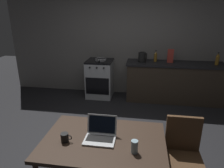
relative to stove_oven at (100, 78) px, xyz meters
name	(u,v)px	position (x,y,z in m)	size (l,w,h in m)	color
ground_plane	(109,145)	(0.56, -1.95, -0.45)	(12.00, 12.00, 0.00)	black
back_wall	(138,37)	(0.86, 0.35, 0.96)	(6.40, 0.10, 2.81)	slate
kitchen_counter	(174,82)	(1.73, 0.00, 0.00)	(2.16, 0.64, 0.90)	#382D23
stove_oven	(100,78)	(0.00, 0.00, 0.00)	(0.60, 0.62, 0.90)	#B7BABF
dining_table	(104,145)	(0.64, -2.81, 0.20)	(1.28, 0.87, 0.71)	#332319
chair	(183,152)	(1.49, -2.65, 0.08)	(0.40, 0.40, 0.91)	#4C331E
laptop	(100,135)	(0.61, -2.80, 0.31)	(0.32, 0.28, 0.22)	silver
electric_kettle	(142,57)	(0.98, 0.00, 0.56)	(0.20, 0.18, 0.23)	black
bottle	(217,59)	(2.57, -0.05, 0.58)	(0.08, 0.08, 0.27)	#8C601E
frying_pan	(101,60)	(0.03, -0.03, 0.47)	(0.26, 0.43, 0.05)	gray
coffee_mug	(65,137)	(0.26, -2.91, 0.31)	(0.12, 0.08, 0.09)	black
drinking_glass	(134,147)	(0.97, -2.97, 0.33)	(0.07, 0.07, 0.13)	#99B7C6
cereal_box	(170,56)	(1.60, 0.02, 0.60)	(0.13, 0.05, 0.30)	#B2382D
bottle_b	(156,56)	(1.28, 0.08, 0.57)	(0.07, 0.07, 0.25)	#8C601E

